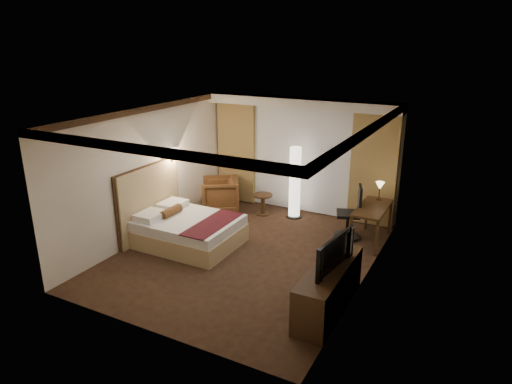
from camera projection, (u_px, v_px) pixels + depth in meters
The scene contains 21 objects.
floor at pixel (246, 254), 8.77m from camera, with size 4.50×5.50×0.01m, color black.
ceiling at pixel (245, 114), 7.90m from camera, with size 4.50×5.50×0.01m, color white.
back_wall at pixel (303, 155), 10.64m from camera, with size 4.50×0.02×2.70m, color beige.
left_wall at pixel (150, 172), 9.33m from camera, with size 0.02×5.50×2.70m, color beige.
right_wall at pixel (368, 208), 7.35m from camera, with size 0.02×5.50×2.70m, color beige.
crown_molding at pixel (245, 117), 7.92m from camera, with size 4.50×5.50×0.12m, color black, non-canonical shape.
soffit at pixel (300, 103), 10.03m from camera, with size 4.50×0.50×0.20m, color white.
curtain_sheer at pixel (301, 160), 10.61m from camera, with size 2.48×0.04×2.45m, color silver.
curtain_left_drape at pixel (237, 153), 11.30m from camera, with size 1.00×0.14×2.45m, color #A18049.
curtain_right_drape at pixel (373, 170), 9.81m from camera, with size 1.00×0.14×2.45m, color #A18049.
wall_sconce at pixel (174, 153), 9.69m from camera, with size 0.24×0.24×0.24m, color white, non-canonical shape.
bed at pixel (189, 231), 9.12m from camera, with size 1.91×1.49×0.56m, color white, non-canonical shape.
headboard at pixel (150, 202), 9.39m from camera, with size 0.12×1.79×1.50m, color tan, non-canonical shape.
armchair at pixel (220, 193), 10.91m from camera, with size 0.85×0.79×0.87m, color #492815.
side_table at pixel (263, 204), 10.69m from camera, with size 0.45×0.45×0.50m, color black, non-canonical shape.
floor_lamp at pixel (295, 183), 10.35m from camera, with size 0.35×0.35×1.67m, color white, non-canonical shape.
desk at pixel (371, 224), 9.23m from camera, with size 0.55×1.29×0.75m, color black, non-canonical shape.
desk_lamp at pixel (379, 192), 9.47m from camera, with size 0.18×0.18×0.34m, color #FFD899, non-canonical shape.
office_chair at pixel (348, 212), 9.33m from camera, with size 0.55×0.55×1.14m, color black, non-canonical shape.
dresser at pixel (329, 288), 6.90m from camera, with size 0.50×1.84×0.72m, color black, non-canonical shape.
television at pixel (329, 247), 6.70m from camera, with size 1.11×0.64×0.14m, color black.
Camera 1 is at (3.84, -6.93, 3.95)m, focal length 32.00 mm.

